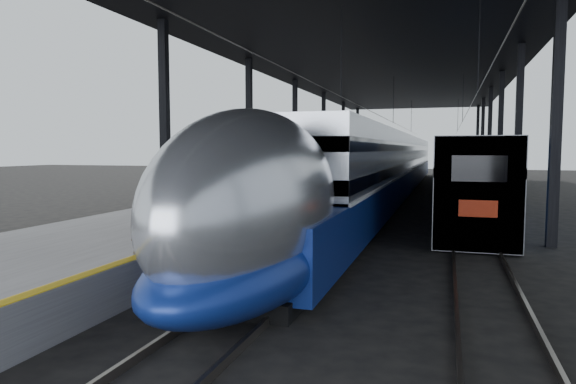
% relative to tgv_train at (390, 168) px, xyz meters
% --- Properties ---
extents(ground, '(160.00, 160.00, 0.00)m').
position_rel_tgv_train_xyz_m(ground, '(-2.00, -23.14, -2.09)').
color(ground, black).
rests_on(ground, ground).
extents(platform, '(6.00, 80.00, 1.00)m').
position_rel_tgv_train_xyz_m(platform, '(-5.50, -3.14, -1.59)').
color(platform, '#4C4C4F').
rests_on(platform, ground).
extents(yellow_strip, '(0.30, 80.00, 0.01)m').
position_rel_tgv_train_xyz_m(yellow_strip, '(-2.70, -3.14, -1.09)').
color(yellow_strip, gold).
rests_on(yellow_strip, platform).
extents(rails, '(6.52, 80.00, 0.16)m').
position_rel_tgv_train_xyz_m(rails, '(2.50, -3.14, -2.01)').
color(rails, slate).
rests_on(rails, ground).
extents(canopy, '(18.00, 75.00, 9.47)m').
position_rel_tgv_train_xyz_m(canopy, '(-0.10, -3.14, 7.02)').
color(canopy, black).
rests_on(canopy, ground).
extents(tgv_train, '(3.12, 65.20, 4.47)m').
position_rel_tgv_train_xyz_m(tgv_train, '(0.00, 0.00, 0.00)').
color(tgv_train, '#B8BABF').
rests_on(tgv_train, ground).
extents(second_train, '(2.83, 56.05, 3.90)m').
position_rel_tgv_train_xyz_m(second_train, '(5.00, 6.79, -0.12)').
color(second_train, navy).
rests_on(second_train, ground).
extents(child, '(0.38, 0.29, 0.96)m').
position_rel_tgv_train_xyz_m(child, '(-2.90, -27.71, -0.61)').
color(child, '#462F17').
rests_on(child, platform).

